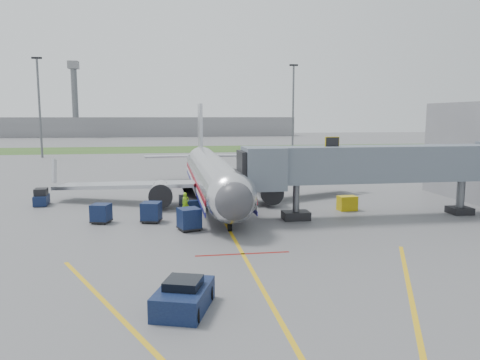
{
  "coord_description": "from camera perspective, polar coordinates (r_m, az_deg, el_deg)",
  "views": [
    {
      "loc": [
        -4.65,
        -32.09,
        8.63
      ],
      "look_at": [
        1.55,
        6.78,
        3.2
      ],
      "focal_mm": 35.0,
      "sensor_mm": 36.0,
      "label": 1
    }
  ],
  "objects": [
    {
      "name": "ground",
      "position": [
        33.56,
        -0.79,
        -7.05
      ],
      "size": [
        400.0,
        400.0,
        0.0
      ],
      "primitive_type": "plane",
      "color": "#565659",
      "rests_on": "ground"
    },
    {
      "name": "grass_strip",
      "position": [
        122.49,
        -6.88,
        3.75
      ],
      "size": [
        300.0,
        25.0,
        0.01
      ],
      "primitive_type": "cube",
      "color": "#2D4C1E",
      "rests_on": "ground"
    },
    {
      "name": "apron_markings",
      "position": [
        26.57,
        1.55,
        -11.09
      ],
      "size": [
        21.52,
        50.0,
        0.01
      ],
      "color": "gold",
      "rests_on": "ground"
    },
    {
      "name": "airliner",
      "position": [
        47.95,
        -3.42,
        0.67
      ],
      "size": [
        32.1,
        35.67,
        10.25
      ],
      "color": "silver",
      "rests_on": "ground"
    },
    {
      "name": "jet_bridge",
      "position": [
        41.23,
        16.13,
        1.75
      ],
      "size": [
        25.3,
        4.0,
        6.9
      ],
      "color": "slate",
      "rests_on": "ground"
    },
    {
      "name": "light_mast_left",
      "position": [
        105.22,
        -23.26,
        8.39
      ],
      "size": [
        2.0,
        0.44,
        20.4
      ],
      "color": "#595B60",
      "rests_on": "ground"
    },
    {
      "name": "light_mast_right",
      "position": [
        111.14,
        6.49,
        8.91
      ],
      "size": [
        2.0,
        0.44,
        20.4
      ],
      "color": "#595B60",
      "rests_on": "ground"
    },
    {
      "name": "distant_terminal",
      "position": [
        202.22,
        -10.64,
        6.4
      ],
      "size": [
        120.0,
        14.0,
        8.0
      ],
      "primitive_type": "cube",
      "color": "slate",
      "rests_on": "ground"
    },
    {
      "name": "control_tower",
      "position": [
        200.43,
        -19.51,
        9.89
      ],
      "size": [
        4.0,
        4.0,
        30.0
      ],
      "color": "#595B60",
      "rests_on": "ground"
    },
    {
      "name": "pushback_tug",
      "position": [
        21.67,
        -6.89,
        -13.95
      ],
      "size": [
        3.09,
        3.93,
        1.43
      ],
      "color": "#0C1335",
      "rests_on": "ground"
    },
    {
      "name": "baggage_tug",
      "position": [
        49.29,
        -23.06,
        -2.01
      ],
      "size": [
        1.39,
        2.43,
        1.64
      ],
      "color": "#0C1335",
      "rests_on": "ground"
    },
    {
      "name": "baggage_cart_a",
      "position": [
        38.87,
        -10.77,
        -3.85
      ],
      "size": [
        1.83,
        1.83,
        1.64
      ],
      "color": "#0C1335",
      "rests_on": "ground"
    },
    {
      "name": "baggage_cart_b",
      "position": [
        35.72,
        -6.22,
        -4.76
      ],
      "size": [
        1.97,
        1.97,
        1.69
      ],
      "color": "#0C1335",
      "rests_on": "ground"
    },
    {
      "name": "baggage_cart_c",
      "position": [
        39.55,
        -16.58,
        -3.92
      ],
      "size": [
        1.77,
        1.77,
        1.55
      ],
      "color": "#0C1335",
      "rests_on": "ground"
    },
    {
      "name": "belt_loader",
      "position": [
        44.55,
        -6.16,
        -2.64
      ],
      "size": [
        1.97,
        4.69,
        2.23
      ],
      "color": "#0C1335",
      "rests_on": "ground"
    },
    {
      "name": "ground_power_cart",
      "position": [
        44.03,
        12.93,
        -2.79
      ],
      "size": [
        1.75,
        1.25,
        1.32
      ],
      "color": "#C3A60B",
      "rests_on": "ground"
    },
    {
      "name": "ramp_worker",
      "position": [
        41.81,
        -6.65,
        -2.8
      ],
      "size": [
        0.8,
        0.68,
        1.88
      ],
      "primitive_type": "imported",
      "rotation": [
        0.0,
        0.0,
        0.4
      ],
      "color": "#7EC617",
      "rests_on": "ground"
    }
  ]
}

